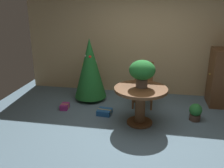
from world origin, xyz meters
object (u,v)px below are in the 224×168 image
Objects in this scene: gift_box_purple at (65,106)px; potted_plant at (195,112)px; wooden_chair_far at (143,82)px; wooden_cabinet at (222,78)px; round_dining_table at (140,98)px; flower_vase at (142,71)px; gift_box_blue at (105,112)px; holiday_tree at (90,68)px.

gift_box_purple is 0.76× the size of potted_plant.
wooden_cabinet is (1.69, 0.35, 0.08)m from wooden_chair_far.
wooden_cabinet reaches higher than wooden_chair_far.
round_dining_table is at bearing -143.36° from wooden_cabinet.
wooden_chair_far is (-0.01, 0.85, -0.48)m from flower_vase.
wooden_cabinet is (1.69, 1.25, 0.11)m from round_dining_table.
wooden_cabinet reaches higher than round_dining_table.
wooden_chair_far reaches higher than round_dining_table.
round_dining_table reaches higher than gift_box_blue.
flower_vase is 1.59m from holiday_tree.
wooden_chair_far is 1.80m from gift_box_purple.
holiday_tree is (-1.24, 0.10, 0.22)m from wooden_chair_far.
gift_box_blue is at bearing -7.21° from gift_box_purple.
wooden_chair_far is at bearing 40.85° from gift_box_blue.
flower_vase is at bearing -37.38° from holiday_tree.
wooden_cabinet is (2.92, 0.25, -0.13)m from holiday_tree.
round_dining_table is 1.61m from holiday_tree.
wooden_cabinet is 1.21m from potted_plant.
holiday_tree is 2.94m from wooden_cabinet.
round_dining_table is 0.68× the size of holiday_tree.
wooden_chair_far reaches higher than gift_box_purple.
holiday_tree is at bearing 56.56° from gift_box_purple.
wooden_cabinet is 3.67× the size of potted_plant.
gift_box_blue is at bearing -56.50° from holiday_tree.
round_dining_table is at bearing -90.00° from wooden_chair_far.
round_dining_table reaches higher than gift_box_purple.
holiday_tree reaches higher than flower_vase.
potted_plant is at bearing 16.95° from round_dining_table.
gift_box_purple is at bearing -165.24° from wooden_cabinet.
wooden_chair_far is at bearing 17.66° from gift_box_purple.
holiday_tree is at bearing 123.50° from gift_box_blue.
potted_plant is at bearing -124.03° from wooden_cabinet.
wooden_cabinet is (2.43, 0.99, 0.58)m from gift_box_blue.
potted_plant is (2.29, -0.68, -0.59)m from holiday_tree.
flower_vase reaches higher than round_dining_table.
wooden_chair_far is at bearing 90.00° from round_dining_table.
wooden_cabinet is (3.34, 0.88, 0.58)m from gift_box_purple.
wooden_chair_far is (0.00, 0.90, 0.02)m from round_dining_table.
round_dining_table is at bearing -163.05° from potted_plant.
potted_plant is (1.06, 0.32, -0.35)m from round_dining_table.
potted_plant is at bearing 14.31° from flower_vase.
wooden_chair_far is 0.77× the size of wooden_cabinet.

